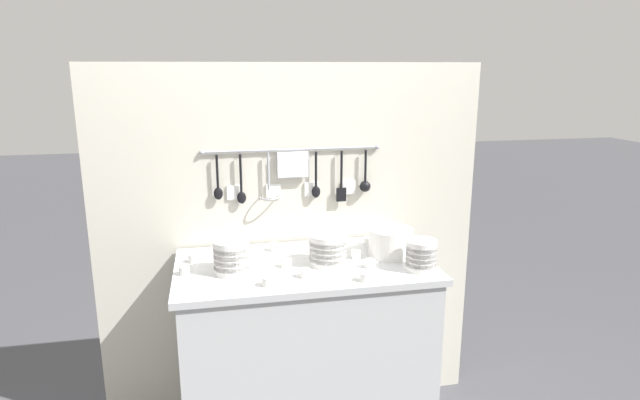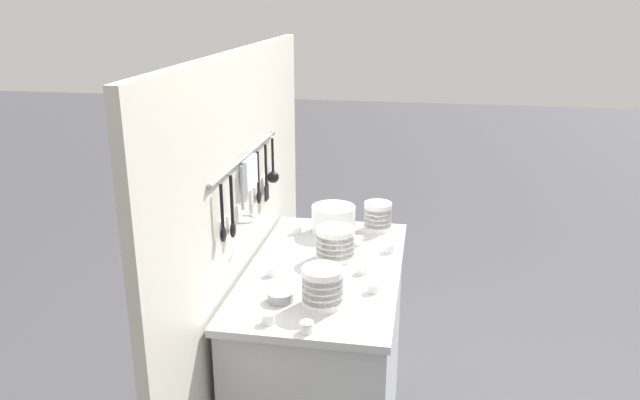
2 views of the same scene
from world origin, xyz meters
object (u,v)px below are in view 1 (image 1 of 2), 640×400
Objects in this scene: bowl_stack_wide_centre at (231,257)px; cup_mid_row at (356,254)px; cup_edge_near at (370,264)px; cup_by_caddy at (268,281)px; cup_back_right at (365,277)px; plate_stack at (391,242)px; cup_back_left at (193,258)px; cup_centre at (184,270)px; bowl_stack_nested_right at (328,249)px; cup_edge_far at (305,273)px; bowl_stack_back_corner at (421,255)px; steel_mixing_bowl at (231,256)px; cup_front_left at (368,241)px; cup_beside_plates at (275,247)px; cup_front_right at (286,263)px.

bowl_stack_wide_centre is 3.32× the size of cup_mid_row.
cup_edge_near is 1.00× the size of cup_mid_row.
cup_back_right is at bearing -4.71° from cup_by_caddy.
plate_stack reaches higher than cup_back_left.
cup_mid_row is at bearing 28.56° from cup_by_caddy.
bowl_stack_nested_right is at bearing -0.17° from cup_centre.
cup_edge_far is (0.30, -0.11, -0.06)m from bowl_stack_wide_centre.
plate_stack is at bearing -5.62° from cup_back_left.
cup_edge_far is 0.17m from cup_by_caddy.
bowl_stack_wide_centre reaches higher than cup_mid_row.
bowl_stack_back_corner reaches higher than steel_mixing_bowl.
cup_beside_plates is at bearing 179.70° from cup_front_left.
bowl_stack_wide_centre is 1.52× the size of steel_mixing_bowl.
cup_edge_far is 0.31m from cup_edge_near.
cup_edge_far is at bearing -20.73° from bowl_stack_wide_centre.
bowl_stack_nested_right is 0.19m from cup_edge_far.
cup_back_left and cup_centre have the same top height.
cup_back_left is at bearing 131.78° from cup_by_caddy.
steel_mixing_bowl is 2.18× the size of cup_centre.
bowl_stack_back_corner is 2.94× the size of cup_front_left.
bowl_stack_nested_right reaches higher than cup_edge_far.
bowl_stack_nested_right is 0.16m from cup_mid_row.
cup_edge_near is 1.00× the size of cup_front_left.
cup_beside_plates is (-0.21, 0.23, -0.05)m from bowl_stack_nested_right.
cup_by_caddy is at bearing -51.82° from bowl_stack_wide_centre.
cup_beside_plates and cup_front_left have the same top height.
cup_by_caddy is at bearing -160.26° from cup_edge_far.
bowl_stack_wide_centre is 0.75m from plate_stack.
bowl_stack_wide_centre is at bearing -160.34° from cup_front_left.
cup_edge_far is (-0.51, 0.02, -0.05)m from bowl_stack_back_corner.
cup_edge_near is 1.00× the size of cup_front_right.
bowl_stack_wide_centre is at bearing 128.18° from cup_by_caddy.
steel_mixing_bowl is (-0.42, 0.14, -0.05)m from bowl_stack_nested_right.
bowl_stack_wide_centre is 3.32× the size of cup_front_left.
cup_by_caddy is (0.14, -0.17, -0.06)m from bowl_stack_wide_centre.
bowl_stack_back_corner is at bearing -71.88° from plate_stack.
plate_stack is 4.54× the size of cup_front_right.
cup_mid_row is at bearing 140.37° from bowl_stack_back_corner.
cup_front_left is 1.00× the size of cup_mid_row.
plate_stack reaches higher than cup_mid_row.
cup_by_caddy is 0.40m from cup_back_right.
cup_edge_near is (0.17, -0.08, -0.05)m from bowl_stack_nested_right.
cup_edge_near is 0.32m from cup_front_left.
cup_beside_plates is at bearing 125.39° from cup_back_right.
plate_stack is at bearing 108.12° from bowl_stack_back_corner.
cup_front_right is at bearing 4.46° from bowl_stack_wide_centre.
steel_mixing_bowl is 0.40m from cup_edge_far.
cup_edge_far and cup_by_caddy have the same top height.
bowl_stack_wide_centre is at bearing 170.82° from bowl_stack_back_corner.
bowl_stack_back_corner is at bearing -8.51° from cup_centre.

